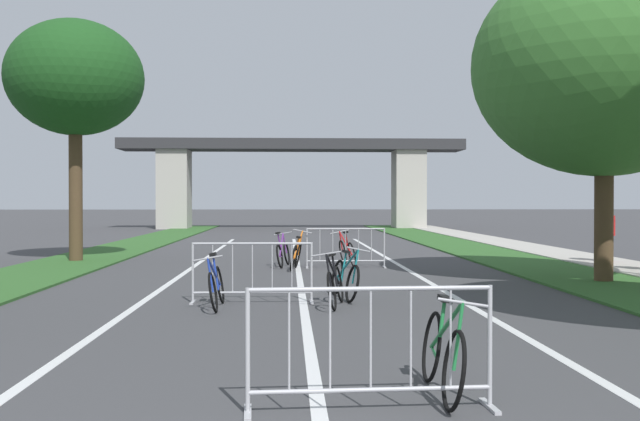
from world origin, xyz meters
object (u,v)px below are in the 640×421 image
bicycle_purple_5 (283,253)px  pedestrian_strolling (605,229)px  crowd_barrier_nearest (371,350)px  bicycle_blue_1 (216,286)px  crowd_barrier_third (346,248)px  bicycle_red_3 (347,252)px  bicycle_orange_4 (296,255)px  tree_right_pine_near (605,65)px  bicycle_black_2 (335,284)px  bicycle_teal_6 (345,278)px  bicycle_green_0 (442,353)px  crowd_barrier_second (252,273)px  tree_left_cypress_far (75,79)px

bicycle_purple_5 → pedestrian_strolling: bearing=11.8°
crowd_barrier_nearest → bicycle_blue_1: size_ratio=1.25×
crowd_barrier_third → bicycle_red_3: (0.08, 0.55, -0.13)m
crowd_barrier_third → pedestrian_strolling: pedestrian_strolling is taller
bicycle_orange_4 → tree_right_pine_near: bearing=-19.3°
crowd_barrier_nearest → bicycle_red_3: 13.62m
crowd_barrier_nearest → bicycle_black_2: 6.03m
crowd_barrier_third → bicycle_teal_6: 6.12m
bicycle_green_0 → bicycle_black_2: 5.60m
crowd_barrier_nearest → bicycle_orange_4: crowd_barrier_nearest is taller
crowd_barrier_second → bicycle_black_2: crowd_barrier_second is taller
crowd_barrier_third → bicycle_green_0: size_ratio=1.26×
tree_right_pine_near → bicycle_blue_1: tree_right_pine_near is taller
crowd_barrier_nearest → bicycle_black_2: (0.09, 6.03, -0.15)m
bicycle_green_0 → bicycle_black_2: (-0.61, 5.57, -0.02)m
tree_right_pine_near → bicycle_green_0: size_ratio=4.22×
bicycle_green_0 → bicycle_red_3: (0.20, 13.13, -0.00)m
crowd_barrier_third → bicycle_purple_5: crowd_barrier_third is taller
crowd_barrier_nearest → crowd_barrier_second: 6.65m
bicycle_black_2 → bicycle_purple_5: bearing=-72.0°
crowd_barrier_second → pedestrian_strolling: (9.48, 7.25, 0.46)m
crowd_barrier_second → bicycle_purple_5: crowd_barrier_second is taller
crowd_barrier_third → bicycle_green_0: (-0.12, -12.58, -0.13)m
bicycle_green_0 → bicycle_teal_6: (-0.38, 6.47, -0.01)m
crowd_barrier_nearest → bicycle_green_0: 0.85m
crowd_barrier_nearest → pedestrian_strolling: (8.16, 13.77, 0.46)m
crowd_barrier_second → bicycle_teal_6: bearing=14.2°
bicycle_green_0 → bicycle_purple_5: (-1.54, 12.97, -0.02)m
tree_left_cypress_far → crowd_barrier_nearest: tree_left_cypress_far is taller
crowd_barrier_nearest → crowd_barrier_second: bearing=101.4°
crowd_barrier_second → crowd_barrier_third: size_ratio=1.00×
tree_right_pine_near → bicycle_teal_6: (-5.78, -2.32, -4.32)m
crowd_barrier_third → bicycle_orange_4: (-1.32, -0.49, -0.14)m
tree_left_cypress_far → bicycle_orange_4: size_ratio=4.28×
bicycle_blue_1 → crowd_barrier_third: bearing=-110.5°
bicycle_black_2 → bicycle_orange_4: size_ratio=1.00×
tree_left_cypress_far → pedestrian_strolling: bearing=-5.3°
bicycle_green_0 → pedestrian_strolling: 15.27m
tree_right_pine_near → bicycle_orange_4: (-6.60, 3.30, -4.32)m
bicycle_teal_6 → pedestrian_strolling: 10.41m
bicycle_blue_1 → bicycle_orange_4: 6.74m
pedestrian_strolling → bicycle_green_0: bearing=55.3°
crowd_barrier_second → bicycle_teal_6: (1.64, 0.41, -0.14)m
crowd_barrier_second → pedestrian_strolling: bearing=37.4°
crowd_barrier_third → bicycle_teal_6: crowd_barrier_third is taller
tree_left_cypress_far → tree_right_pine_near: (12.95, -5.92, -0.61)m
tree_right_pine_near → crowd_barrier_nearest: bearing=-123.4°
crowd_barrier_nearest → bicycle_purple_5: crowd_barrier_nearest is taller
crowd_barrier_second → bicycle_orange_4: crowd_barrier_second is taller
crowd_barrier_nearest → crowd_barrier_third: (0.83, 13.03, 0.00)m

